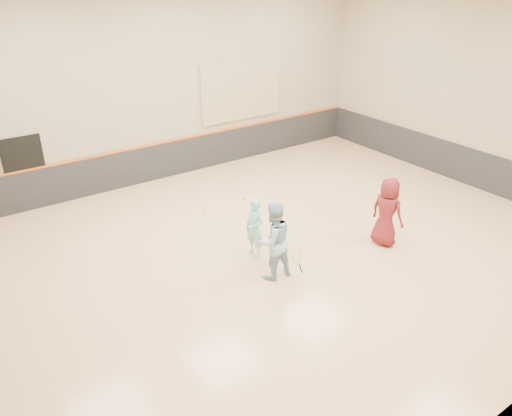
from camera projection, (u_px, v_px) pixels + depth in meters
room at (282, 221)px, 12.12m from camera, size 15.04×12.04×6.22m
wainscot_back at (172, 159)px, 16.60m from camera, size 14.90×0.04×1.20m
wainscot_right at (465, 165)px, 16.06m from camera, size 0.04×11.90×1.20m
accent_stripe at (171, 141)px, 16.31m from camera, size 14.90×0.03×0.06m
acoustic_panel at (242, 91)px, 17.18m from camera, size 3.20×0.08×2.00m
doorway at (26, 174)px, 14.06m from camera, size 1.10×0.05×2.20m
girl at (255, 228)px, 11.95m from camera, size 0.43×0.59×1.50m
instructor at (273, 241)px, 11.04m from camera, size 0.93×0.74×1.85m
young_man at (387, 212)px, 12.40m from camera, size 0.68×0.94×1.78m
held_racket at (297, 257)px, 11.10m from camera, size 0.30×0.30×0.60m
spare_racket at (206, 211)px, 14.26m from camera, size 0.59×0.59×0.15m
ball_under_racket at (279, 246)px, 12.60m from camera, size 0.07×0.07×0.07m
ball_in_hand at (401, 204)px, 12.27m from camera, size 0.07×0.07×0.07m
ball_beside_spare at (244, 199)px, 15.10m from camera, size 0.07×0.07×0.07m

